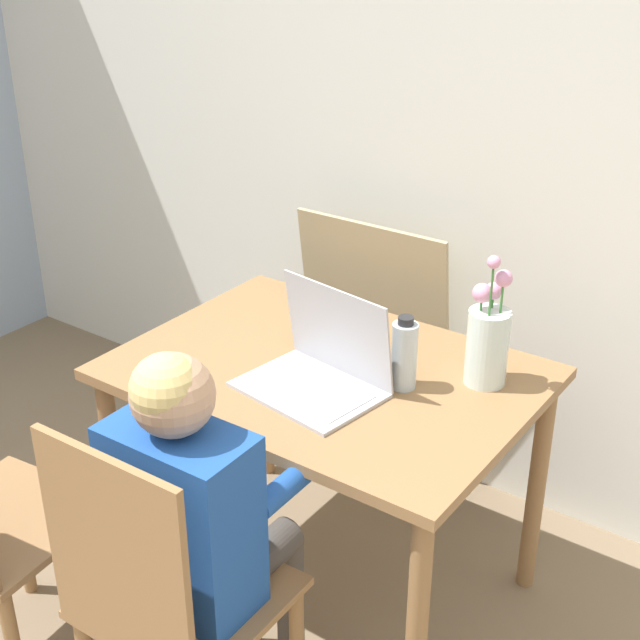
# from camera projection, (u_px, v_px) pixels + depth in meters

# --- Properties ---
(wall_back) EXTENTS (6.40, 0.05, 2.50)m
(wall_back) POSITION_uv_depth(u_px,v_px,m) (489.00, 118.00, 2.61)
(wall_back) COLOR silver
(wall_back) RESTS_ON ground_plane
(dining_table) EXTENTS (1.07, 0.77, 0.72)m
(dining_table) POSITION_uv_depth(u_px,v_px,m) (326.00, 399.00, 2.38)
(dining_table) COLOR olive
(dining_table) RESTS_ON ground_plane
(chair_occupied) EXTENTS (0.41, 0.41, 0.92)m
(chair_occupied) POSITION_uv_depth(u_px,v_px,m) (166.00, 604.00, 1.91)
(chair_occupied) COLOR olive
(chair_occupied) RESTS_ON ground_plane
(person_seated) EXTENTS (0.33, 0.43, 1.05)m
(person_seated) POSITION_uv_depth(u_px,v_px,m) (198.00, 507.00, 1.92)
(person_seated) COLOR #1E4C9E
(person_seated) RESTS_ON ground_plane
(laptop) EXTENTS (0.38, 0.30, 0.26)m
(laptop) POSITION_uv_depth(u_px,v_px,m) (321.00, 365.00, 2.23)
(laptop) COLOR #B2B2B7
(laptop) RESTS_ON dining_table
(flower_vase) EXTENTS (0.11, 0.11, 0.36)m
(flower_vase) POSITION_uv_depth(u_px,v_px,m) (488.00, 340.00, 2.22)
(flower_vase) COLOR silver
(flower_vase) RESTS_ON dining_table
(water_bottle) EXTENTS (0.07, 0.07, 0.19)m
(water_bottle) POSITION_uv_depth(u_px,v_px,m) (404.00, 355.00, 2.21)
(water_bottle) COLOR silver
(water_bottle) RESTS_ON dining_table
(cardboard_panel) EXTENTS (0.55, 0.14, 0.92)m
(cardboard_panel) POSITION_uv_depth(u_px,v_px,m) (376.00, 347.00, 3.01)
(cardboard_panel) COLOR tan
(cardboard_panel) RESTS_ON ground_plane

